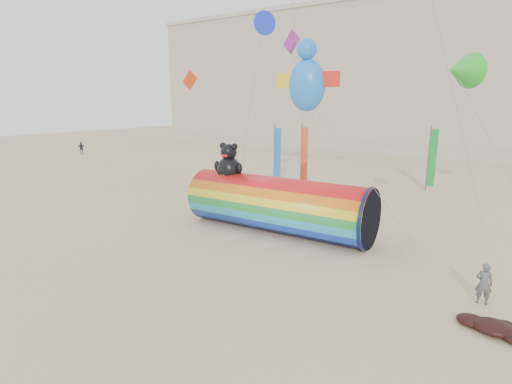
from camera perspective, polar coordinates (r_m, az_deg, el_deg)
The scene contains 7 objects.
ground at distance 20.30m, azimuth -3.52°, elevation -7.23°, with size 160.00×160.00×0.00m, color #CCB58C.
hotel_building at distance 65.67m, azimuth 12.56°, elevation 15.31°, with size 60.40×15.40×20.60m.
windsock_assembly at distance 21.63m, azimuth 3.05°, elevation -1.62°, with size 10.30×3.14×4.75m.
kite_handler at distance 16.27m, azimuth 29.77°, elevation -11.29°, with size 0.55×0.36×1.51m, color #4E5155.
fabric_bundle at distance 14.79m, azimuth 31.59°, elevation -16.40°, with size 2.62×1.35×0.41m.
festival_banners at distance 33.42m, azimuth 11.32°, elevation 5.06°, with size 11.52×5.68×5.20m.
flying_kites at distance 22.99m, azimuth 11.85°, elevation 24.71°, with size 29.37×14.04×9.15m.
Camera 1 is at (11.44, -15.30, 6.88)m, focal length 28.00 mm.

